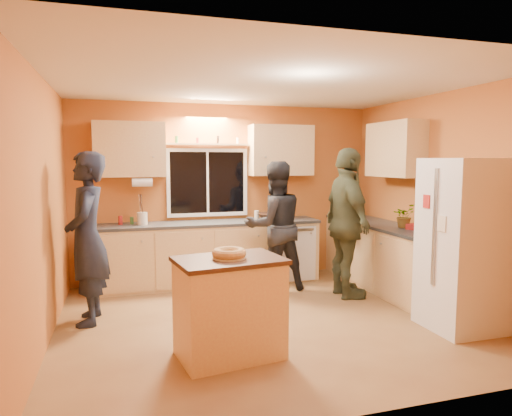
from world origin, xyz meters
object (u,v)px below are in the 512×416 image
object	(u,v)px
island	(229,307)
person_center	(275,226)
person_left	(87,238)
person_right	(347,223)
refrigerator	(464,245)

from	to	relation	value
island	person_center	distance (m)	2.26
island	person_left	world-z (taller)	person_left
island	person_center	bearing A→B (deg)	52.18
person_center	person_right	distance (m)	0.98
person_right	person_left	bearing A→B (deg)	95.10
refrigerator	person_left	xyz separation A→B (m)	(-3.79, 1.32, 0.04)
island	person_right	bearing A→B (deg)	27.33
person_left	person_right	distance (m)	3.16
person_left	person_right	xyz separation A→B (m)	(3.16, 0.05, 0.03)
refrigerator	person_right	xyz separation A→B (m)	(-0.63, 1.37, 0.07)
person_right	refrigerator	bearing A→B (deg)	-150.83
refrigerator	person_left	bearing A→B (deg)	160.82
island	person_right	distance (m)	2.37
person_center	person_right	bearing A→B (deg)	140.21
person_left	person_center	size ratio (longest dim) A/B	1.06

